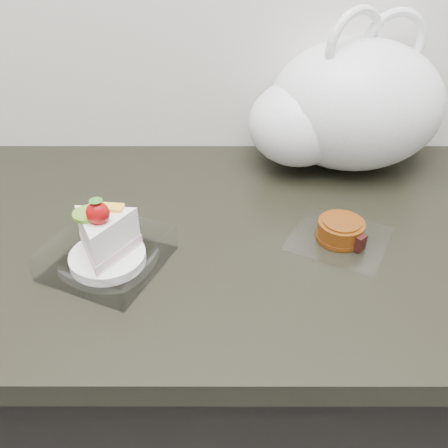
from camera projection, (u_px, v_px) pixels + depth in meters
name	position (u px, v px, depth m)	size (l,w,h in m)	color
counter	(223.00, 390.00, 1.12)	(2.04, 0.64, 0.90)	black
cake_tray	(106.00, 247.00, 0.76)	(0.21, 0.21, 0.13)	white
mooncake_wrap	(341.00, 232.00, 0.82)	(0.20, 0.20, 0.04)	white
plastic_bag	(344.00, 108.00, 0.97)	(0.44, 0.38, 0.31)	white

